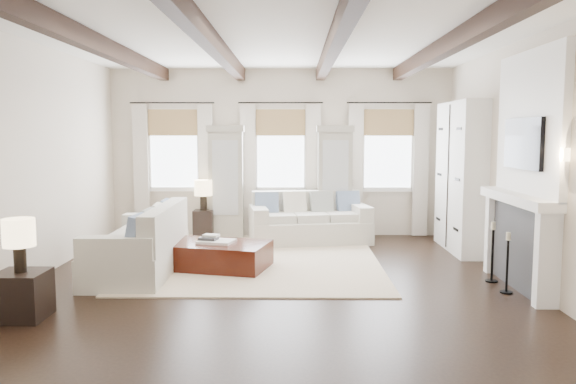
{
  "coord_description": "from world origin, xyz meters",
  "views": [
    {
      "loc": [
        0.26,
        -7.06,
        1.98
      ],
      "look_at": [
        0.17,
        0.82,
        1.15
      ],
      "focal_mm": 35.0,
      "sensor_mm": 36.0,
      "label": 1
    }
  ],
  "objects_px": {
    "ottoman": "(217,256)",
    "side_table_front": "(22,295)",
    "sofa_back": "(309,222)",
    "side_table_back": "(204,224)",
    "sofa_left": "(143,246)"
  },
  "relations": [
    {
      "from": "ottoman",
      "to": "side_table_front",
      "type": "relative_size",
      "value": 2.88
    },
    {
      "from": "sofa_back",
      "to": "ottoman",
      "type": "distance_m",
      "value": 2.5
    },
    {
      "from": "sofa_back",
      "to": "side_table_back",
      "type": "relative_size",
      "value": 4.14
    },
    {
      "from": "side_table_front",
      "to": "sofa_back",
      "type": "bearing_deg",
      "value": 53.45
    },
    {
      "from": "sofa_left",
      "to": "ottoman",
      "type": "distance_m",
      "value": 1.06
    },
    {
      "from": "side_table_front",
      "to": "sofa_left",
      "type": "bearing_deg",
      "value": 68.66
    },
    {
      "from": "side_table_front",
      "to": "ottoman",
      "type": "bearing_deg",
      "value": 51.58
    },
    {
      "from": "sofa_back",
      "to": "sofa_left",
      "type": "distance_m",
      "value": 3.35
    },
    {
      "from": "side_table_back",
      "to": "ottoman",
      "type": "bearing_deg",
      "value": -76.35
    },
    {
      "from": "sofa_left",
      "to": "sofa_back",
      "type": "bearing_deg",
      "value": 43.89
    },
    {
      "from": "sofa_left",
      "to": "side_table_back",
      "type": "relative_size",
      "value": 4.12
    },
    {
      "from": "sofa_back",
      "to": "side_table_front",
      "type": "height_order",
      "value": "sofa_back"
    },
    {
      "from": "sofa_back",
      "to": "side_table_front",
      "type": "distance_m",
      "value": 5.35
    },
    {
      "from": "side_table_back",
      "to": "sofa_back",
      "type": "bearing_deg",
      "value": -7.89
    },
    {
      "from": "sofa_left",
      "to": "side_table_front",
      "type": "distance_m",
      "value": 2.12
    }
  ]
}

